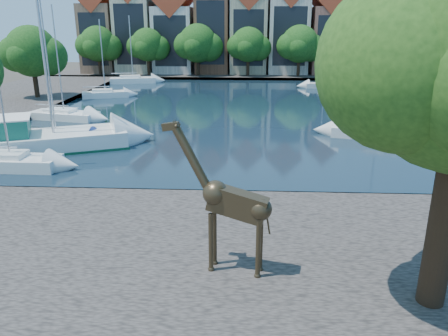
{
  "coord_description": "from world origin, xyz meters",
  "views": [
    {
      "loc": [
        1.81,
        -20.65,
        8.57
      ],
      "look_at": [
        0.86,
        -2.0,
        2.34
      ],
      "focal_mm": 35.0,
      "sensor_mm": 36.0,
      "label": 1
    }
  ],
  "objects_px": {
    "sailboat_left_a": "(11,160)",
    "giraffe_statue": "(229,202)",
    "motorsailer": "(24,138)",
    "sailboat_right_a": "(377,130)"
  },
  "relations": [
    {
      "from": "motorsailer",
      "to": "sailboat_left_a",
      "type": "xyz_separation_m",
      "value": [
        0.93,
        -3.65,
        -0.37
      ]
    },
    {
      "from": "sailboat_left_a",
      "to": "giraffe_statue",
      "type": "bearing_deg",
      "value": -39.8
    },
    {
      "from": "sailboat_left_a",
      "to": "sailboat_right_a",
      "type": "distance_m",
      "value": 26.06
    },
    {
      "from": "sailboat_right_a",
      "to": "sailboat_left_a",
      "type": "bearing_deg",
      "value": -159.86
    },
    {
      "from": "sailboat_left_a",
      "to": "sailboat_right_a",
      "type": "bearing_deg",
      "value": 20.14
    },
    {
      "from": "motorsailer",
      "to": "sailboat_right_a",
      "type": "height_order",
      "value": "motorsailer"
    },
    {
      "from": "giraffe_statue",
      "to": "sailboat_right_a",
      "type": "relative_size",
      "value": 0.44
    },
    {
      "from": "giraffe_statue",
      "to": "sailboat_right_a",
      "type": "xyz_separation_m",
      "value": [
        10.69,
        20.46,
        -2.31
      ]
    },
    {
      "from": "sailboat_left_a",
      "to": "sailboat_right_a",
      "type": "height_order",
      "value": "sailboat_right_a"
    },
    {
      "from": "motorsailer",
      "to": "sailboat_right_a",
      "type": "xyz_separation_m",
      "value": [
        25.4,
        5.32,
        -0.34
      ]
    }
  ]
}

